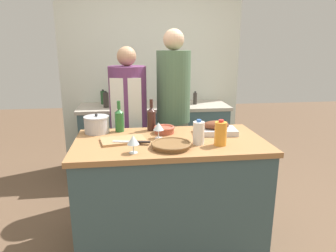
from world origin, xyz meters
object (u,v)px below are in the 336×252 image
at_px(knife_chef, 133,142).
at_px(condiment_bottle_tall, 103,97).
at_px(juice_jug, 221,133).
at_px(wine_bottle_dark, 151,118).
at_px(wine_glass_right, 133,140).
at_px(person_cook_guest, 173,108).
at_px(condiment_bottle_extra, 195,98).
at_px(condiment_bottle_short, 106,100).
at_px(wine_glass_left, 158,127).
at_px(person_cook_aproned, 129,120).
at_px(stock_pot, 97,124).
at_px(milk_jug, 199,133).
at_px(mixing_bowl, 164,129).
at_px(stand_mixer, 121,95).
at_px(wine_bottle_green, 119,119).
at_px(roasting_pan, 216,129).
at_px(cutting_board, 123,140).
at_px(wicker_basket, 171,145).

height_order(knife_chef, condiment_bottle_tall, condiment_bottle_tall).
bearing_deg(juice_jug, knife_chef, 171.30).
bearing_deg(wine_bottle_dark, wine_glass_right, -106.62).
relative_size(wine_glass_right, person_cook_guest, 0.07).
bearing_deg(condiment_bottle_extra, condiment_bottle_short, -176.92).
bearing_deg(wine_glass_left, person_cook_guest, 73.00).
distance_m(wine_glass_right, person_cook_aproned, 1.05).
distance_m(stock_pot, milk_jug, 0.88).
distance_m(wine_glass_right, condiment_bottle_short, 1.71).
height_order(wine_bottle_dark, condiment_bottle_short, wine_bottle_dark).
bearing_deg(condiment_bottle_short, condiment_bottle_tall, 102.72).
relative_size(wine_glass_left, person_cook_aproned, 0.08).
bearing_deg(mixing_bowl, person_cook_aproned, 116.69).
xyz_separation_m(stand_mixer, condiment_bottle_tall, (-0.23, 0.13, -0.04)).
bearing_deg(condiment_bottle_extra, wine_glass_right, -114.89).
bearing_deg(wine_glass_left, wine_bottle_green, 142.26).
xyz_separation_m(roasting_pan, stand_mixer, (-0.81, 1.39, 0.07)).
height_order(cutting_board, milk_jug, milk_jug).
bearing_deg(condiment_bottle_short, milk_jug, -63.22).
relative_size(juice_jug, condiment_bottle_extra, 1.16).
distance_m(mixing_bowl, condiment_bottle_short, 1.35).
height_order(roasting_pan, person_cook_aproned, person_cook_aproned).
relative_size(condiment_bottle_tall, condiment_bottle_extra, 1.13).
bearing_deg(milk_jug, condiment_bottle_short, 116.78).
xyz_separation_m(juice_jug, person_cook_aproned, (-0.67, 0.95, -0.11)).
bearing_deg(cutting_board, juice_jug, -14.22).
height_order(wine_glass_right, person_cook_guest, person_cook_guest).
bearing_deg(cutting_board, stock_pot, 128.86).
distance_m(wicker_basket, wine_glass_right, 0.29).
height_order(wicker_basket, stock_pot, stock_pot).
bearing_deg(condiment_bottle_short, wine_glass_right, -79.91).
xyz_separation_m(wine_glass_left, stand_mixer, (-0.33, 1.46, 0.02)).
height_order(wicker_basket, milk_jug, milk_jug).
height_order(roasting_pan, stand_mixer, stand_mixer).
distance_m(person_cook_aproned, person_cook_guest, 0.47).
height_order(wicker_basket, person_cook_guest, person_cook_guest).
relative_size(knife_chef, condiment_bottle_extra, 1.70).
distance_m(wicker_basket, milk_jug, 0.23).
distance_m(juice_jug, wine_bottle_dark, 0.66).
height_order(stock_pot, person_cook_aproned, person_cook_aproned).
bearing_deg(juice_jug, mixing_bowl, 135.49).
bearing_deg(condiment_bottle_tall, condiment_bottle_short, -77.28).
xyz_separation_m(mixing_bowl, person_cook_guest, (0.16, 0.60, 0.05)).
bearing_deg(person_cook_aproned, stand_mixer, 102.84).
bearing_deg(mixing_bowl, juice_jug, -44.51).
distance_m(stock_pot, condiment_bottle_short, 1.14).
bearing_deg(juice_jug, condiment_bottle_extra, 84.03).
bearing_deg(wicker_basket, wine_glass_left, 105.28).
height_order(stock_pot, condiment_bottle_tall, condiment_bottle_tall).
bearing_deg(knife_chef, wine_bottle_dark, 65.77).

